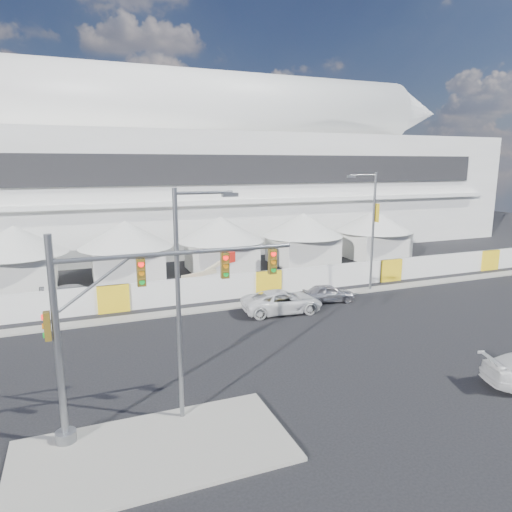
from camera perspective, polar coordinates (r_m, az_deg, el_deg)
name	(u,v)px	position (r m, az deg, el deg)	size (l,w,h in m)	color
ground	(272,387)	(22.54, 1.96, -16.09)	(160.00, 160.00, 0.00)	black
median_island	(154,451)	(18.58, -12.58, -22.69)	(10.00, 5.00, 0.15)	gray
far_curb	(422,283)	(42.92, 20.09, -3.23)	(80.00, 1.20, 0.12)	gray
stadium	(208,171)	(62.11, -6.08, 10.49)	(80.00, 24.80, 21.98)	silver
tent_row	(175,242)	(43.76, -10.07, 1.70)	(53.40, 8.40, 5.40)	silver
hoarding_fence	(268,283)	(36.90, 1.51, -3.35)	(70.00, 0.25, 2.00)	silver
scaffold_tower	(453,193)	(76.74, 23.39, 7.21)	(4.40, 4.40, 12.00)	#595B60
sedan_silver	(328,293)	(35.55, 9.02, -4.60)	(4.00, 1.61, 1.36)	#A8A7AC
pickup_curb	(282,301)	(32.67, 3.29, -5.70)	(5.76, 2.66, 1.60)	silver
lot_car_b	(441,260)	(51.18, 22.15, -0.44)	(3.72, 1.50, 1.27)	black
lot_car_c	(76,295)	(37.11, -21.53, -4.51)	(5.06, 2.06, 1.47)	#B9BABE
traffic_mast	(112,326)	(18.05, -17.55, -8.30)	(9.60, 0.77, 7.90)	gray
streetlight_median	(184,290)	(18.22, -8.97, -4.23)	(2.60, 0.26, 9.39)	slate
streetlight_curb	(371,223)	(38.31, 14.19, 3.97)	(2.89, 0.65, 9.77)	gray
boom_lift	(197,287)	(36.47, -7.44, -3.86)	(6.48, 2.56, 3.17)	red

